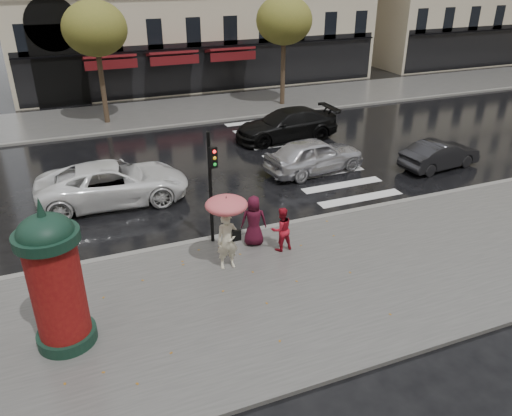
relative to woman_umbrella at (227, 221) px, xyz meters
name	(u,v)px	position (x,y,z in m)	size (l,w,h in m)	color
ground	(258,287)	(0.50, -1.14, -1.68)	(160.00, 160.00, 0.00)	black
near_sidewalk	(265,295)	(0.50, -1.64, -1.62)	(90.00, 7.00, 0.12)	#474744
far_sidewalk	(140,115)	(0.50, 17.86, -1.62)	(90.00, 6.00, 0.12)	#474744
near_kerb	(224,236)	(0.50, 1.86, -1.61)	(90.00, 0.25, 0.14)	slate
far_kerb	(149,129)	(0.50, 14.86, -1.61)	(90.00, 0.25, 0.14)	slate
zebra_crossing	(298,153)	(6.50, 8.46, -1.67)	(3.60, 11.75, 0.01)	silver
tree_far_left	(95,29)	(-1.50, 16.86, 3.49)	(3.40, 3.40, 6.64)	#38281C
tree_far_right	(284,21)	(9.50, 16.86, 3.49)	(3.40, 3.40, 6.64)	#38281C
woman_umbrella	(227,221)	(0.00, 0.00, 0.00)	(1.23, 1.23, 2.36)	beige
woman_red	(281,229)	(1.89, 0.33, -0.83)	(0.71, 0.55, 1.46)	#B21526
man_burgundy	(254,221)	(1.22, 0.98, -0.72)	(0.82, 0.53, 1.68)	#440D1F
morris_column	(55,277)	(-4.68, -1.64, 0.29)	(1.43, 1.43, 3.85)	black
traffic_light	(211,178)	(0.06, 1.59, 0.70)	(0.27, 0.37, 3.72)	black
car_silver	(314,155)	(6.09, 6.04, -0.91)	(1.82, 4.53, 1.54)	silver
car_darkgrey	(440,155)	(11.51, 4.34, -1.05)	(1.33, 3.82, 1.26)	black
car_white	(114,183)	(-2.49, 6.17, -0.89)	(2.61, 5.65, 1.57)	white
car_black	(286,125)	(6.84, 10.56, -0.89)	(2.20, 5.41, 1.57)	black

